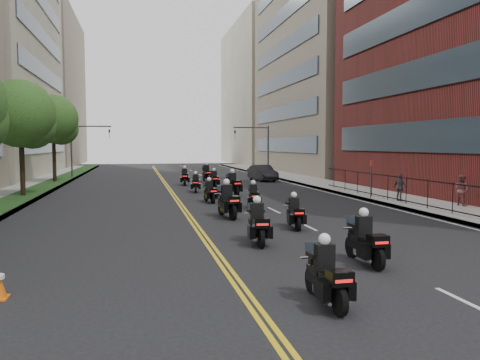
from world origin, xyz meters
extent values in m
plane|color=black|center=(0.00, 0.00, 0.00)|extent=(160.00, 160.00, 0.00)
cube|color=gray|center=(12.00, 25.00, 0.07)|extent=(4.00, 90.00, 0.15)
cube|color=gray|center=(-12.00, 25.00, 0.07)|extent=(4.00, 90.00, 0.15)
cube|color=black|center=(-11.20, 25.00, 0.17)|extent=(2.00, 90.00, 0.04)
cube|color=#333F4C|center=(13.95, 17.00, 3.50)|extent=(0.12, 25.80, 1.80)
cube|color=#333F4C|center=(13.95, 17.00, 7.50)|extent=(0.12, 25.80, 1.80)
cube|color=#333F4C|center=(13.95, 17.00, 11.50)|extent=(0.12, 25.80, 1.80)
cube|color=gray|center=(21.50, 48.00, 15.00)|extent=(15.00, 28.00, 30.00)
cube|color=#333F4C|center=(13.95, 48.00, 3.50)|extent=(0.12, 24.08, 1.80)
cube|color=#333F4C|center=(13.95, 48.00, 7.50)|extent=(0.12, 24.08, 1.80)
cube|color=#333F4C|center=(13.95, 48.00, 11.50)|extent=(0.12, 24.08, 1.80)
cube|color=#333F4C|center=(13.95, 48.00, 15.50)|extent=(0.12, 24.08, 1.80)
cube|color=#333F4C|center=(13.95, 48.00, 19.50)|extent=(0.12, 24.08, 1.80)
cube|color=gray|center=(21.50, 78.00, 13.00)|extent=(15.00, 28.00, 26.00)
cube|color=#333F4C|center=(-13.95, 48.00, 3.50)|extent=(0.12, 24.08, 1.80)
cube|color=#333F4C|center=(-13.95, 48.00, 7.50)|extent=(0.12, 24.08, 1.80)
cube|color=#333F4C|center=(-13.95, 48.00, 11.50)|extent=(0.12, 24.08, 1.80)
cube|color=#333F4C|center=(-13.95, 48.00, 15.50)|extent=(0.12, 24.08, 1.80)
cube|color=#333F4C|center=(-13.95, 48.00, 19.50)|extent=(0.12, 24.08, 1.80)
cube|color=gray|center=(-22.00, 78.00, 13.00)|extent=(16.00, 28.00, 26.00)
cube|color=black|center=(11.00, 12.00, 1.60)|extent=(0.05, 28.00, 0.05)
cube|color=black|center=(11.00, 12.00, 0.30)|extent=(0.05, 28.00, 0.05)
cylinder|color=black|center=(-11.20, 24.00, 2.55)|extent=(0.32, 0.32, 5.11)
sphere|color=#264F1A|center=(-11.20, 24.00, 5.47)|extent=(4.40, 4.40, 4.40)
sphere|color=#264F1A|center=(-10.60, 24.40, 4.75)|extent=(3.08, 3.08, 3.08)
cylinder|color=black|center=(-11.20, 36.00, 2.69)|extent=(0.32, 0.32, 5.39)
sphere|color=#264F1A|center=(-11.20, 36.00, 5.78)|extent=(4.40, 4.40, 4.40)
sphere|color=#264F1A|center=(-10.60, 36.40, 5.00)|extent=(3.08, 3.08, 3.08)
cylinder|color=#3F3F44|center=(10.50, 42.00, 2.80)|extent=(0.18, 0.18, 5.60)
cylinder|color=#3F3F44|center=(8.50, 42.00, 5.40)|extent=(4.00, 0.14, 0.14)
imported|color=black|center=(6.70, 42.00, 4.60)|extent=(0.16, 0.20, 1.00)
cylinder|color=#3F3F44|center=(-10.50, 42.00, 2.80)|extent=(0.18, 0.18, 5.60)
cylinder|color=#3F3F44|center=(-8.50, 42.00, 5.40)|extent=(4.00, 0.14, 0.14)
imported|color=black|center=(-6.70, 42.00, 4.60)|extent=(0.16, 0.20, 1.00)
cylinder|color=black|center=(0.12, -0.09, 0.31)|extent=(0.14, 0.63, 0.63)
cylinder|color=black|center=(0.10, 1.39, 0.31)|extent=(0.14, 0.63, 0.63)
cube|color=black|center=(0.11, 0.65, 0.57)|extent=(0.40, 1.25, 0.37)
cube|color=silver|center=(0.11, 0.70, 0.36)|extent=(0.36, 0.51, 0.28)
cube|color=black|center=(0.12, -0.09, 0.80)|extent=(0.48, 0.39, 0.30)
cube|color=red|center=(0.12, -0.28, 0.78)|extent=(0.37, 0.03, 0.06)
cube|color=black|center=(0.11, 0.70, 1.04)|extent=(0.41, 0.26, 0.57)
sphere|color=white|center=(0.11, 0.70, 1.42)|extent=(0.27, 0.27, 0.27)
cylinder|color=black|center=(2.59, 2.88, 0.33)|extent=(0.14, 0.67, 0.67)
cylinder|color=black|center=(2.58, 4.45, 0.33)|extent=(0.14, 0.67, 0.67)
cube|color=black|center=(2.58, 3.66, 0.61)|extent=(0.42, 1.32, 0.39)
cube|color=silver|center=(2.58, 3.71, 0.38)|extent=(0.38, 0.54, 0.29)
cube|color=black|center=(2.59, 2.88, 0.84)|extent=(0.51, 0.42, 0.31)
cube|color=red|center=(2.59, 2.68, 0.82)|extent=(0.39, 0.03, 0.07)
cube|color=black|center=(2.58, 3.71, 1.10)|extent=(0.43, 0.28, 0.61)
sphere|color=white|center=(2.58, 3.72, 1.51)|extent=(0.28, 0.28, 0.28)
cylinder|color=black|center=(0.19, 6.30, 0.34)|extent=(0.19, 0.69, 0.68)
cylinder|color=black|center=(0.31, 7.90, 0.34)|extent=(0.19, 0.69, 0.68)
cube|color=black|center=(0.25, 7.10, 0.62)|extent=(0.52, 1.38, 0.40)
cube|color=silver|center=(0.25, 7.15, 0.39)|extent=(0.42, 0.58, 0.30)
cube|color=black|center=(0.19, 6.30, 0.86)|extent=(0.55, 0.46, 0.32)
cube|color=red|center=(0.17, 6.09, 0.84)|extent=(0.40, 0.06, 0.07)
cube|color=black|center=(0.25, 7.15, 1.12)|extent=(0.46, 0.31, 0.62)
sphere|color=white|center=(0.25, 7.16, 1.54)|extent=(0.29, 0.29, 0.29)
cylinder|color=black|center=(2.42, 8.97, 0.31)|extent=(0.19, 0.62, 0.61)
cylinder|color=black|center=(2.57, 10.40, 0.31)|extent=(0.19, 0.62, 0.61)
cube|color=black|center=(2.50, 9.69, 0.56)|extent=(0.50, 1.25, 0.36)
cube|color=silver|center=(2.50, 9.73, 0.35)|extent=(0.39, 0.53, 0.27)
cube|color=black|center=(2.42, 8.97, 0.78)|extent=(0.51, 0.43, 0.29)
cube|color=red|center=(2.40, 8.78, 0.76)|extent=(0.36, 0.06, 0.06)
cube|color=black|center=(2.50, 9.73, 1.01)|extent=(0.42, 0.29, 0.56)
sphere|color=white|center=(2.50, 9.74, 1.39)|extent=(0.26, 0.26, 0.26)
cylinder|color=black|center=(0.41, 12.25, 0.38)|extent=(0.25, 0.76, 0.75)
cylinder|color=black|center=(0.19, 14.00, 0.38)|extent=(0.25, 0.76, 0.75)
cube|color=black|center=(0.30, 13.13, 0.68)|extent=(0.65, 1.54, 0.44)
cube|color=silver|center=(0.30, 13.18, 0.43)|extent=(0.49, 0.66, 0.33)
cube|color=black|center=(0.41, 12.25, 0.95)|extent=(0.63, 0.53, 0.35)
cube|color=red|center=(0.44, 12.02, 0.93)|extent=(0.44, 0.09, 0.08)
cube|color=black|center=(0.30, 13.18, 1.24)|extent=(0.52, 0.37, 0.68)
sphere|color=white|center=(0.29, 13.19, 1.70)|extent=(0.32, 0.32, 0.32)
cylinder|color=black|center=(2.19, 15.18, 0.31)|extent=(0.21, 0.64, 0.63)
cylinder|color=black|center=(2.39, 16.64, 0.31)|extent=(0.21, 0.64, 0.63)
cube|color=black|center=(2.29, 15.91, 0.57)|extent=(0.55, 1.29, 0.37)
cube|color=silver|center=(2.30, 15.95, 0.36)|extent=(0.42, 0.55, 0.28)
cube|color=black|center=(2.19, 15.18, 0.79)|extent=(0.53, 0.45, 0.30)
cube|color=red|center=(2.17, 14.99, 0.77)|extent=(0.37, 0.08, 0.06)
cube|color=black|center=(2.30, 15.95, 1.03)|extent=(0.44, 0.31, 0.57)
sphere|color=white|center=(2.30, 15.96, 1.42)|extent=(0.27, 0.27, 0.27)
cylinder|color=black|center=(0.46, 18.48, 0.31)|extent=(0.21, 0.63, 0.62)
cylinder|color=black|center=(0.27, 19.91, 0.31)|extent=(0.21, 0.63, 0.62)
cube|color=black|center=(0.37, 19.19, 0.56)|extent=(0.54, 1.26, 0.36)
cube|color=silver|center=(0.36, 19.24, 0.35)|extent=(0.41, 0.54, 0.27)
cube|color=black|center=(0.46, 18.48, 0.78)|extent=(0.52, 0.44, 0.29)
cube|color=red|center=(0.49, 18.29, 0.76)|extent=(0.36, 0.07, 0.06)
cube|color=black|center=(0.36, 19.24, 1.01)|extent=(0.43, 0.30, 0.56)
sphere|color=white|center=(0.36, 19.25, 1.39)|extent=(0.26, 0.26, 0.26)
cylinder|color=black|center=(2.60, 21.77, 0.37)|extent=(0.24, 0.75, 0.74)
cylinder|color=black|center=(2.39, 23.49, 0.37)|extent=(0.24, 0.75, 0.74)
cube|color=black|center=(2.50, 22.63, 0.67)|extent=(0.63, 1.51, 0.43)
cube|color=silver|center=(2.49, 22.68, 0.42)|extent=(0.48, 0.64, 0.32)
cube|color=black|center=(2.60, 21.77, 0.93)|extent=(0.61, 0.52, 0.35)
cube|color=red|center=(2.63, 21.54, 0.91)|extent=(0.43, 0.08, 0.08)
cube|color=black|center=(2.49, 22.68, 1.21)|extent=(0.51, 0.36, 0.67)
sphere|color=white|center=(2.49, 22.69, 1.67)|extent=(0.31, 0.31, 0.31)
cylinder|color=black|center=(0.22, 24.81, 0.31)|extent=(0.20, 0.63, 0.62)
cylinder|color=black|center=(0.39, 26.26, 0.31)|extent=(0.20, 0.63, 0.62)
cube|color=black|center=(0.30, 25.53, 0.57)|extent=(0.53, 1.27, 0.37)
cube|color=silver|center=(0.31, 25.58, 0.36)|extent=(0.41, 0.54, 0.27)
cube|color=black|center=(0.22, 24.81, 0.79)|extent=(0.52, 0.44, 0.29)
cube|color=red|center=(0.19, 24.62, 0.77)|extent=(0.37, 0.07, 0.06)
cube|color=black|center=(0.31, 25.58, 1.03)|extent=(0.43, 0.30, 0.57)
sphere|color=white|center=(0.31, 25.59, 1.41)|extent=(0.27, 0.27, 0.27)
cylinder|color=black|center=(2.17, 27.87, 0.32)|extent=(0.15, 0.65, 0.65)
cylinder|color=black|center=(2.20, 29.40, 0.32)|extent=(0.15, 0.65, 0.65)
cube|color=black|center=(2.19, 28.64, 0.59)|extent=(0.43, 1.30, 0.38)
cube|color=silver|center=(2.19, 28.68, 0.37)|extent=(0.37, 0.53, 0.29)
cube|color=black|center=(2.17, 27.87, 0.82)|extent=(0.50, 0.41, 0.31)
cube|color=red|center=(2.17, 27.67, 0.80)|extent=(0.38, 0.04, 0.07)
cube|color=black|center=(2.19, 28.68, 1.07)|extent=(0.43, 0.28, 0.59)
sphere|color=white|center=(2.19, 28.69, 1.47)|extent=(0.28, 0.28, 0.28)
cylinder|color=black|center=(0.04, 30.84, 0.34)|extent=(0.18, 0.69, 0.68)
cylinder|color=black|center=(0.14, 32.45, 0.34)|extent=(0.18, 0.69, 0.68)
cube|color=black|center=(0.09, 31.64, 0.62)|extent=(0.51, 1.38, 0.40)
cube|color=silver|center=(0.09, 31.69, 0.39)|extent=(0.42, 0.58, 0.30)
cube|color=black|center=(0.04, 30.84, 0.87)|extent=(0.55, 0.45, 0.32)
cube|color=red|center=(0.02, 30.63, 0.85)|extent=(0.40, 0.05, 0.07)
cube|color=black|center=(0.09, 31.69, 1.13)|extent=(0.46, 0.31, 0.62)
sphere|color=white|center=(0.09, 31.70, 1.55)|extent=(0.29, 0.29, 0.29)
cylinder|color=black|center=(2.50, 33.87, 0.38)|extent=(0.21, 0.77, 0.76)
cylinder|color=black|center=(2.37, 35.64, 0.38)|extent=(0.21, 0.77, 0.76)
cube|color=black|center=(2.43, 34.75, 0.69)|extent=(0.58, 1.54, 0.45)
cube|color=silver|center=(2.43, 34.81, 0.43)|extent=(0.47, 0.64, 0.33)
cube|color=black|center=(2.50, 33.87, 0.96)|extent=(0.61, 0.51, 0.36)
cube|color=red|center=(2.52, 33.63, 0.94)|extent=(0.45, 0.07, 0.08)
cube|color=black|center=(2.43, 34.81, 1.25)|extent=(0.51, 0.35, 0.69)
sphere|color=white|center=(2.43, 34.82, 1.72)|extent=(0.32, 0.32, 0.32)
imported|color=black|center=(8.00, 35.16, 0.77)|extent=(2.06, 4.78, 1.53)
imported|color=brown|center=(13.50, 13.58, 1.01)|extent=(0.76, 0.92, 1.71)
imported|color=#46464E|center=(11.34, 16.21, 0.95)|extent=(0.61, 1.00, 1.59)
camera|label=1|loc=(-3.84, -8.71, 3.47)|focal=35.00mm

